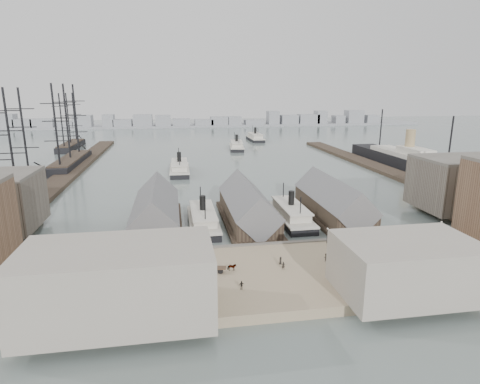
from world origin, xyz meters
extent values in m
plane|color=#556360|center=(0.00, 0.00, 0.00)|extent=(900.00, 900.00, 0.00)
cube|color=gray|center=(0.00, -20.00, 1.00)|extent=(180.00, 30.00, 2.00)
cube|color=#59544C|center=(0.00, -5.20, 1.15)|extent=(180.00, 1.20, 2.30)
cube|color=#2D231C|center=(-68.00, 100.00, 0.80)|extent=(10.00, 220.00, 1.60)
cube|color=#2D231C|center=(78.00, 90.00, 0.80)|extent=(10.00, 180.00, 1.60)
cube|color=#2D231C|center=(-26.00, 16.00, 0.60)|extent=(14.00, 42.00, 1.20)
cube|color=#2D231C|center=(-26.00, 17.00, 3.70)|extent=(12.00, 36.00, 5.00)
cube|color=#59595B|center=(-26.00, 17.00, 6.30)|extent=(12.60, 37.00, 12.60)
cube|color=#2D231C|center=(0.00, 16.00, 0.60)|extent=(14.00, 42.00, 1.20)
cube|color=#2D231C|center=(0.00, 17.00, 3.70)|extent=(12.00, 36.00, 5.00)
cube|color=#59595B|center=(0.00, 17.00, 6.30)|extent=(12.60, 37.00, 12.60)
cube|color=#2D231C|center=(26.00, 16.00, 0.60)|extent=(14.00, 42.00, 1.20)
cube|color=#2D231C|center=(26.00, 17.00, 3.70)|extent=(12.00, 36.00, 5.00)
cube|color=#59595B|center=(26.00, 17.00, 6.30)|extent=(12.60, 37.00, 12.60)
cube|color=#60564C|center=(68.00, 15.00, 9.50)|extent=(28.00, 20.00, 15.00)
cube|color=gray|center=(20.00, -32.00, 7.00)|extent=(24.00, 16.00, 10.00)
cube|color=gray|center=(-30.00, -32.00, 8.00)|extent=(30.00, 16.00, 12.00)
cylinder|color=black|center=(-45.00, -7.00, 3.80)|extent=(0.16, 0.16, 3.60)
sphere|color=beige|center=(-45.00, -7.00, 5.70)|extent=(0.44, 0.44, 0.44)
cylinder|color=black|center=(-15.00, -7.00, 3.80)|extent=(0.16, 0.16, 3.60)
sphere|color=beige|center=(-15.00, -7.00, 5.70)|extent=(0.44, 0.44, 0.44)
cylinder|color=black|center=(15.00, -7.00, 3.80)|extent=(0.16, 0.16, 3.60)
sphere|color=beige|center=(15.00, -7.00, 5.70)|extent=(0.44, 0.44, 0.44)
cylinder|color=black|center=(45.00, -7.00, 3.80)|extent=(0.16, 0.16, 3.60)
sphere|color=beige|center=(45.00, -7.00, 5.70)|extent=(0.44, 0.44, 0.44)
cube|color=gray|center=(0.00, 340.00, 1.00)|extent=(500.00, 40.00, 2.00)
cube|color=gray|center=(-179.40, 330.00, 7.52)|extent=(18.77, 14.00, 15.03)
cube|color=gray|center=(-162.59, 330.00, 5.11)|extent=(17.36, 14.00, 10.23)
cube|color=gray|center=(-145.16, 330.00, 5.14)|extent=(20.65, 14.00, 10.28)
cube|color=gray|center=(-123.57, 330.00, 3.62)|extent=(14.71, 14.00, 7.23)
cube|color=gray|center=(-107.98, 330.00, 6.62)|extent=(17.63, 14.00, 13.23)
cube|color=gray|center=(-83.49, 330.00, 6.79)|extent=(10.74, 14.00, 13.58)
cube|color=gray|center=(-69.86, 330.00, 4.32)|extent=(18.06, 14.00, 8.64)
cube|color=gray|center=(-49.92, 330.00, 6.64)|extent=(18.55, 14.00, 13.29)
cube|color=gray|center=(-29.70, 330.00, 6.24)|extent=(15.33, 14.00, 12.47)
cube|color=gray|center=(-11.29, 330.00, 4.36)|extent=(17.56, 14.00, 8.72)
cube|color=gray|center=(11.96, 330.00, 3.82)|extent=(18.76, 14.00, 7.63)
cube|color=gray|center=(27.85, 330.00, 5.17)|extent=(17.61, 14.00, 10.35)
cube|color=gray|center=(44.04, 330.00, 5.15)|extent=(13.38, 14.00, 10.30)
cube|color=gray|center=(65.61, 330.00, 3.38)|extent=(20.73, 14.00, 6.75)
cube|color=gray|center=(85.69, 330.00, 7.79)|extent=(11.51, 14.00, 15.57)
cube|color=gray|center=(103.47, 330.00, 5.63)|extent=(18.17, 14.00, 11.26)
cube|color=gray|center=(125.20, 330.00, 5.92)|extent=(21.81, 14.00, 11.83)
cube|color=gray|center=(139.05, 330.00, 7.75)|extent=(11.12, 14.00, 15.50)
cube|color=gray|center=(159.69, 330.00, 5.14)|extent=(10.90, 14.00, 10.29)
cube|color=gray|center=(177.90, 330.00, 7.86)|extent=(17.95, 14.00, 15.72)
cube|color=gray|center=(197.92, 330.00, 5.26)|extent=(14.21, 14.00, 10.51)
cube|color=black|center=(-13.00, 16.01, 0.86)|extent=(7.63, 26.70, 1.72)
cube|color=beige|center=(-13.00, 16.01, 2.10)|extent=(8.01, 26.70, 0.48)
cube|color=beige|center=(-13.00, 16.01, 3.43)|extent=(6.20, 19.07, 2.10)
cube|color=beige|center=(-13.00, 16.01, 4.77)|extent=(6.68, 20.98, 0.38)
cylinder|color=black|center=(-13.00, 16.01, 6.87)|extent=(1.72, 1.72, 4.29)
cylinder|color=black|center=(-13.00, 24.59, 6.68)|extent=(0.29, 0.29, 5.72)
cylinder|color=black|center=(-13.00, 7.42, 6.68)|extent=(0.29, 0.29, 5.72)
cube|color=black|center=(13.00, 16.55, 0.87)|extent=(7.74, 27.08, 1.74)
cube|color=beige|center=(13.00, 16.55, 2.13)|extent=(8.12, 27.08, 0.48)
cube|color=beige|center=(13.00, 16.55, 3.48)|extent=(6.29, 19.34, 2.13)
cube|color=beige|center=(13.00, 16.55, 4.84)|extent=(6.77, 21.28, 0.39)
cylinder|color=black|center=(13.00, 16.55, 6.96)|extent=(1.74, 1.74, 4.35)
cylinder|color=black|center=(13.00, 25.25, 6.77)|extent=(0.29, 0.29, 5.80)
cylinder|color=black|center=(13.00, 7.84, 6.77)|extent=(0.29, 0.29, 5.80)
cube|color=black|center=(-18.06, 92.95, 0.94)|extent=(8.84, 29.39, 1.88)
cube|color=beige|center=(-18.06, 92.95, 2.30)|extent=(9.25, 29.40, 0.52)
cube|color=beige|center=(-18.06, 92.95, 3.76)|extent=(7.13, 21.01, 2.30)
cube|color=beige|center=(-18.06, 92.95, 5.22)|extent=(7.69, 23.11, 0.42)
cylinder|color=black|center=(-18.06, 92.95, 7.52)|extent=(1.88, 1.88, 4.70)
cylinder|color=black|center=(-18.06, 102.35, 7.31)|extent=(0.31, 0.31, 6.27)
cylinder|color=black|center=(-18.06, 83.54, 7.31)|extent=(0.31, 0.31, 6.27)
cube|color=black|center=(20.13, 163.71, 0.92)|extent=(11.39, 29.35, 1.84)
cube|color=beige|center=(20.13, 163.71, 2.25)|extent=(11.80, 29.39, 0.51)
cube|color=beige|center=(20.13, 163.71, 3.68)|extent=(8.93, 21.05, 2.25)
cube|color=beige|center=(20.13, 163.71, 5.11)|extent=(9.68, 23.14, 0.41)
cylinder|color=black|center=(20.13, 163.71, 7.35)|extent=(1.84, 1.84, 4.60)
cylinder|color=black|center=(20.13, 172.90, 7.15)|extent=(0.31, 0.31, 6.13)
cylinder|color=black|center=(20.13, 154.52, 7.15)|extent=(0.31, 0.31, 6.13)
cube|color=black|center=(41.23, 206.48, 0.96)|extent=(9.04, 30.02, 1.92)
cube|color=beige|center=(41.23, 206.48, 2.35)|extent=(9.47, 30.03, 0.53)
cube|color=beige|center=(41.23, 206.48, 3.84)|extent=(7.29, 21.46, 2.35)
cube|color=beige|center=(41.23, 206.48, 5.34)|extent=(7.86, 23.60, 0.43)
cylinder|color=black|center=(41.23, 206.48, 7.68)|extent=(1.92, 1.92, 4.80)
cylinder|color=black|center=(41.23, 216.08, 7.47)|extent=(0.32, 0.32, 6.40)
cylinder|color=black|center=(41.23, 196.87, 7.47)|extent=(0.32, 0.32, 6.40)
cube|color=black|center=(-80.55, 61.31, 1.88)|extent=(9.41, 64.82, 3.76)
cube|color=#2D231C|center=(-80.55, 61.31, 4.08)|extent=(8.89, 58.34, 0.63)
cylinder|color=black|center=(-80.55, 68.88, 20.91)|extent=(0.84, 0.84, 35.55)
cylinder|color=black|center=(-80.55, 84.00, 20.91)|extent=(0.84, 0.84, 35.55)
cube|color=black|center=(-72.01, 119.11, 1.98)|extent=(9.88, 57.11, 3.95)
cube|color=#2D231C|center=(-72.01, 119.11, 4.28)|extent=(9.33, 51.40, 0.66)
cylinder|color=black|center=(-72.01, 99.12, 21.96)|extent=(0.88, 0.88, 37.34)
cylinder|color=black|center=(-72.01, 119.11, 21.96)|extent=(0.88, 0.88, 37.34)
cylinder|color=black|center=(-72.01, 139.09, 21.96)|extent=(0.88, 0.88, 37.34)
cube|color=black|center=(-86.94, 185.13, 1.74)|extent=(8.70, 48.31, 3.48)
cube|color=#2D231C|center=(-86.94, 185.13, 3.77)|extent=(8.21, 43.48, 0.58)
cylinder|color=black|center=(-86.94, 168.22, 19.33)|extent=(0.77, 0.77, 32.85)
cylinder|color=black|center=(-86.94, 185.13, 19.33)|extent=(0.77, 0.77, 32.85)
cylinder|color=black|center=(-86.94, 202.04, 19.33)|extent=(0.77, 0.77, 32.85)
cube|color=black|center=(92.00, 84.01, 3.06)|extent=(13.24, 96.77, 6.11)
cube|color=beige|center=(92.00, 84.01, 7.13)|extent=(11.20, 56.02, 2.04)
cube|color=beige|center=(92.00, 78.91, 9.68)|extent=(8.15, 20.37, 3.06)
cylinder|color=tan|center=(92.00, 84.01, 14.26)|extent=(4.48, 4.48, 10.19)
imported|color=black|center=(-37.55, -13.94, 2.85)|extent=(1.67, 1.51, 1.69)
cube|color=#3F2D21|center=(-40.14, -14.19, 2.90)|extent=(2.74, 1.75, 0.25)
cylinder|color=black|center=(-40.07, -14.89, 2.55)|extent=(1.10, 0.19, 1.10)
cylinder|color=black|center=(-40.21, -13.50, 2.55)|extent=(1.10, 0.19, 1.10)
imported|color=black|center=(-9.74, -18.16, 2.76)|extent=(1.91, 1.10, 1.52)
cube|color=#3F2D21|center=(-12.30, -18.58, 2.90)|extent=(2.81, 1.90, 0.25)
cylinder|color=black|center=(-12.19, -19.27, 2.55)|extent=(1.10, 0.26, 1.10)
cylinder|color=black|center=(-12.42, -17.89, 2.55)|extent=(1.10, 0.26, 1.10)
imported|color=black|center=(22.56, -20.67, 2.83)|extent=(1.59, 1.80, 1.66)
cube|color=#3F2D21|center=(19.97, -20.98, 2.90)|extent=(2.76, 1.80, 0.25)
cylinder|color=black|center=(20.06, -21.68, 2.55)|extent=(1.10, 0.21, 1.10)
cylinder|color=black|center=(19.89, -20.29, 2.55)|extent=(1.10, 0.21, 1.10)
imported|color=black|center=(-51.34, -10.20, 2.88)|extent=(0.75, 0.80, 1.76)
imported|color=black|center=(-38.63, -18.69, 2.88)|extent=(1.08, 1.03, 1.75)
imported|color=black|center=(-20.51, -8.80, 2.82)|extent=(1.12, 1.20, 1.63)
imported|color=black|center=(-9.10, -26.26, 2.86)|extent=(1.05, 0.54, 1.71)
imported|color=black|center=(0.89, -16.71, 2.82)|extent=(0.80, 0.95, 1.65)
imported|color=black|center=(0.80, -19.23, 2.81)|extent=(0.66, 0.53, 1.62)
imported|color=black|center=(27.97, -14.28, 2.90)|extent=(0.96, 0.80, 1.80)
imported|color=black|center=(35.38, -20.74, 2.81)|extent=(1.07, 1.21, 1.63)
imported|color=black|center=(43.21, -12.11, 2.82)|extent=(1.03, 0.84, 1.64)
imported|color=black|center=(10.87, -16.72, 2.84)|extent=(1.00, 0.91, 1.69)
imported|color=black|center=(20.27, -15.30, 2.81)|extent=(1.05, 0.61, 1.63)
camera|label=1|loc=(-20.47, -92.52, 37.84)|focal=30.00mm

